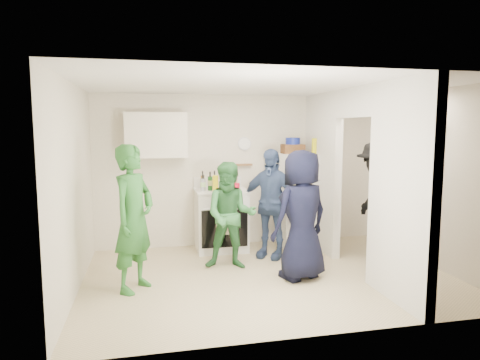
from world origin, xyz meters
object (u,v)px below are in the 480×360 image
at_px(fridge, 299,200).
at_px(blue_bowl, 293,141).
at_px(wicker_basket, 293,149).
at_px(yellow_cup_stack_top, 315,146).
at_px(person_green_left, 134,218).
at_px(person_navy, 301,215).
at_px(person_nook, 377,200).
at_px(person_green_center, 231,216).
at_px(stove, 221,220).
at_px(person_denim, 270,203).

distance_m(fridge, blue_bowl, 0.98).
xyz_separation_m(wicker_basket, yellow_cup_stack_top, (0.32, -0.15, 0.05)).
relative_size(yellow_cup_stack_top, person_green_left, 0.14).
xyz_separation_m(fridge, wicker_basket, (-0.10, 0.05, 0.85)).
bearing_deg(wicker_basket, blue_bowl, 0.00).
xyz_separation_m(blue_bowl, person_navy, (-0.41, -1.56, -0.91)).
xyz_separation_m(wicker_basket, person_nook, (0.99, -1.00, -0.73)).
relative_size(person_green_center, person_nook, 0.84).
xyz_separation_m(fridge, blue_bowl, (-0.10, 0.05, 0.98)).
xyz_separation_m(stove, person_denim, (0.66, -0.55, 0.34)).
distance_m(person_navy, person_nook, 1.51).
bearing_deg(fridge, stove, 178.68).
bearing_deg(person_navy, person_green_left, -22.10).
relative_size(stove, fridge, 0.64).
bearing_deg(blue_bowl, yellow_cup_stack_top, -25.11).
bearing_deg(stove, person_green_left, -131.50).
distance_m(fridge, yellow_cup_stack_top, 0.93).
distance_m(person_green_center, person_nook, 2.22).
relative_size(fridge, person_nook, 0.87).
xyz_separation_m(stove, fridge, (1.31, -0.03, 0.28)).
xyz_separation_m(wicker_basket, blue_bowl, (0.00, 0.00, 0.13)).
height_order(fridge, blue_bowl, blue_bowl).
distance_m(yellow_cup_stack_top, person_green_left, 3.24).
xyz_separation_m(fridge, person_green_left, (-2.62, -1.45, 0.11)).
bearing_deg(yellow_cup_stack_top, wicker_basket, 154.89).
xyz_separation_m(blue_bowl, person_green_center, (-1.23, -0.95, -1.00)).
bearing_deg(yellow_cup_stack_top, person_green_left, -154.50).
bearing_deg(person_navy, fridge, -129.46).
bearing_deg(blue_bowl, person_nook, -45.45).
bearing_deg(person_green_left, blue_bowl, -24.81).
distance_m(blue_bowl, person_green_left, 3.06).
relative_size(person_green_left, person_denim, 1.07).
bearing_deg(fridge, person_navy, -108.78).
bearing_deg(wicker_basket, person_green_center, -142.30).
bearing_deg(stove, person_navy, -62.68).
distance_m(blue_bowl, person_nook, 1.65).
relative_size(wicker_basket, person_denim, 0.21).
bearing_deg(person_denim, stove, 178.77).
height_order(wicker_basket, person_navy, wicker_basket).
distance_m(person_green_center, person_navy, 1.02).
relative_size(stove, person_denim, 0.60).
relative_size(yellow_cup_stack_top, person_navy, 0.15).
distance_m(wicker_basket, person_navy, 1.79).
height_order(blue_bowl, person_green_left, blue_bowl).
relative_size(wicker_basket, person_green_center, 0.23).
bearing_deg(person_nook, person_green_center, -79.30).
bearing_deg(stove, wicker_basket, 0.95).
height_order(stove, wicker_basket, wicker_basket).
bearing_deg(yellow_cup_stack_top, person_green_center, -152.69).
height_order(person_green_left, person_nook, person_nook).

